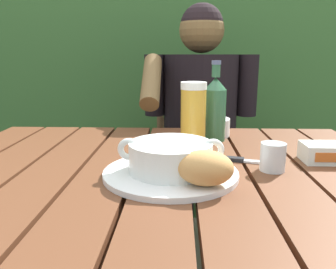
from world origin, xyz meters
TOP-DOWN VIEW (x-y plane):
  - dining_table at (0.00, 0.00)m, footprint 1.17×0.93m
  - hedge_backdrop at (0.10, 1.50)m, footprint 3.71×0.86m
  - chair_near_diner at (0.13, 0.90)m, footprint 0.42×0.43m
  - person_eating at (0.13, 0.70)m, footprint 0.48×0.47m
  - serving_plate at (0.02, -0.03)m, footprint 0.30×0.30m
  - soup_bowl at (0.02, -0.03)m, footprint 0.23×0.18m
  - bread_roll at (0.09, -0.11)m, footprint 0.12×0.10m
  - beer_glass at (0.08, 0.21)m, footprint 0.07×0.07m
  - beer_bottle at (0.15, 0.29)m, footprint 0.07×0.07m
  - water_glass_small at (0.25, 0.01)m, footprint 0.06×0.06m
  - butter_tub at (0.40, 0.08)m, footprint 0.11×0.08m
  - table_knife at (0.20, 0.07)m, footprint 0.14×0.05m
  - diner_bowl at (0.13, 0.36)m, footprint 0.15×0.15m

SIDE VIEW (x-z plane):
  - chair_near_diner at x=0.13m, z-range 0.00..0.95m
  - dining_table at x=0.00m, z-range 0.27..0.99m
  - person_eating at x=0.13m, z-range 0.11..1.30m
  - table_knife at x=0.20m, z-range 0.72..0.73m
  - serving_plate at x=0.02m, z-range 0.72..0.74m
  - butter_tub at x=0.40m, z-range 0.72..0.77m
  - diner_bowl at x=0.13m, z-range 0.72..0.78m
  - water_glass_small at x=0.25m, z-range 0.72..0.79m
  - soup_bowl at x=0.02m, z-range 0.73..0.81m
  - bread_roll at x=0.09m, z-range 0.74..0.81m
  - beer_glass at x=0.08m, z-range 0.72..0.91m
  - beer_bottle at x=0.15m, z-range 0.70..0.95m
  - hedge_backdrop at x=0.10m, z-range -0.15..1.84m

